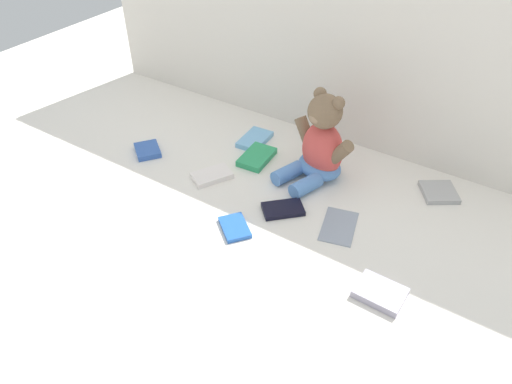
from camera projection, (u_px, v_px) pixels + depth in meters
The scene contains 12 objects.
ground_plane at pixel (269, 198), 1.38m from camera, with size 3.20×3.20×0.00m, color silver.
backdrop_drape at pixel (343, 33), 1.43m from camera, with size 1.85×0.03×0.71m, color silver.
teddy_bear at pixel (320, 147), 1.41m from camera, with size 0.23×0.23×0.28m.
book_case_0 at pixel (148, 150), 1.56m from camera, with size 0.07×0.09×0.02m, color #325AAD.
book_case_1 at pixel (255, 139), 1.61m from camera, with size 0.08×0.13×0.02m, color #73B5E5.
book_case_2 at pixel (339, 225), 1.29m from camera, with size 0.09×0.14×0.01m, color #8B94A4.
book_case_3 at pixel (439, 192), 1.39m from camera, with size 0.10×0.10×0.01m, color #A6A5A4.
book_case_4 at pixel (257, 157), 1.53m from camera, with size 0.08×0.13×0.02m, color #2A9B5D.
book_case_5 at pixel (212, 175), 1.46m from camera, with size 0.07×0.12×0.02m, color white.
book_case_6 at pixel (235, 227), 1.28m from camera, with size 0.07×0.10×0.01m, color blue.
book_case_7 at pixel (283, 209), 1.34m from camera, with size 0.07×0.11×0.01m, color black.
book_case_8 at pixel (380, 293), 1.10m from camera, with size 0.08×0.11×0.02m, color #9993A7.
Camera 1 is at (0.55, -0.91, 0.88)m, focal length 33.54 mm.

